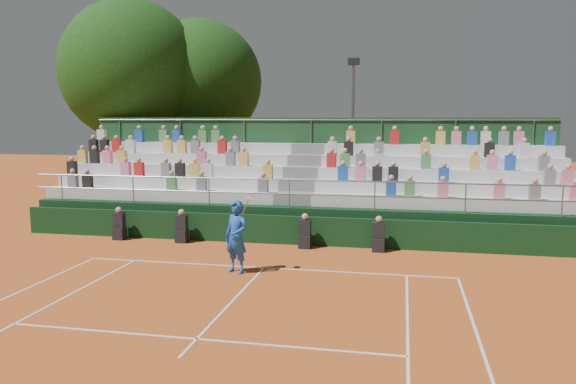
% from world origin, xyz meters
% --- Properties ---
extents(ground, '(90.00, 90.00, 0.00)m').
position_xyz_m(ground, '(0.00, 0.00, 0.00)').
color(ground, '#BD561F').
rests_on(ground, ground).
extents(courtside_wall, '(20.00, 0.15, 1.00)m').
position_xyz_m(courtside_wall, '(0.00, 3.20, 0.50)').
color(courtside_wall, black).
rests_on(courtside_wall, ground).
extents(line_officials, '(9.69, 0.40, 1.19)m').
position_xyz_m(line_officials, '(-1.46, 2.75, 0.48)').
color(line_officials, black).
rests_on(line_officials, ground).
extents(grandstand, '(20.00, 5.20, 4.40)m').
position_xyz_m(grandstand, '(-0.00, 6.44, 1.08)').
color(grandstand, black).
rests_on(grandstand, ground).
extents(tennis_player, '(0.98, 0.76, 2.22)m').
position_xyz_m(tennis_player, '(-0.64, -0.64, 1.04)').
color(tennis_player, blue).
rests_on(tennis_player, ground).
extents(tree_west, '(7.17, 7.17, 10.38)m').
position_xyz_m(tree_west, '(-9.84, 11.42, 6.78)').
color(tree_west, '#3A2415').
rests_on(tree_west, ground).
extents(tree_east, '(6.62, 6.62, 9.63)m').
position_xyz_m(tree_east, '(-6.91, 13.54, 6.31)').
color(tree_east, '#3A2415').
rests_on(tree_east, ground).
extents(floodlight_mast, '(0.60, 0.25, 7.45)m').
position_xyz_m(floodlight_mast, '(1.30, 14.00, 4.38)').
color(floodlight_mast, gray).
rests_on(floodlight_mast, ground).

